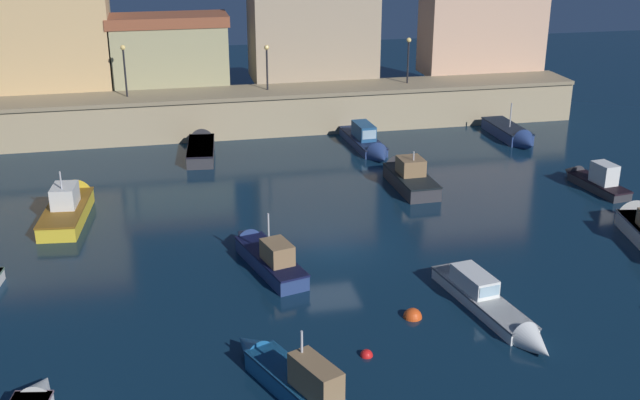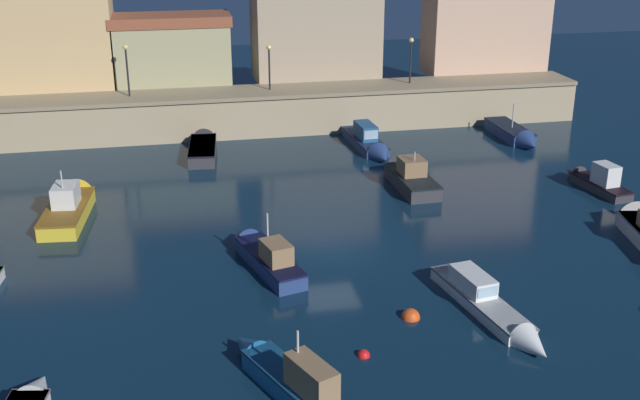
{
  "view_description": "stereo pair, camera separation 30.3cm",
  "coord_description": "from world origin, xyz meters",
  "views": [
    {
      "loc": [
        -7.14,
        -31.16,
        14.63
      ],
      "look_at": [
        0.0,
        2.27,
        1.42
      ],
      "focal_mm": 43.98,
      "sensor_mm": 36.0,
      "label": 1
    },
    {
      "loc": [
        -6.84,
        -31.22,
        14.63
      ],
      "look_at": [
        0.0,
        2.27,
        1.42
      ],
      "focal_mm": 43.98,
      "sensor_mm": 36.0,
      "label": 2
    }
  ],
  "objects": [
    {
      "name": "quay_lamp_1",
      "position": [
        0.09,
        19.26,
        4.81
      ],
      "size": [
        0.32,
        0.32,
        2.94
      ],
      "color": "black",
      "rests_on": "quay_wall"
    },
    {
      "name": "quay_lamp_0",
      "position": [
        -8.95,
        19.26,
        5.0
      ],
      "size": [
        0.32,
        0.32,
        3.28
      ],
      "color": "black",
      "rests_on": "quay_wall"
    },
    {
      "name": "mooring_buoy_0",
      "position": [
        1.61,
        -6.75,
        0.0
      ],
      "size": [
        0.71,
        0.71,
        0.71
      ],
      "primitive_type": "sphere",
      "color": "#EA4C19",
      "rests_on": "ground"
    },
    {
      "name": "ground_plane",
      "position": [
        0.0,
        0.0,
        0.0
      ],
      "size": [
        105.19,
        105.19,
        0.0
      ],
      "primitive_type": "plane",
      "color": "#0C2338"
    },
    {
      "name": "moored_boat_6",
      "position": [
        15.19,
        13.74,
        0.4
      ],
      "size": [
        1.63,
        5.96,
        2.68
      ],
      "rotation": [
        0.0,
        0.0,
        -1.56
      ],
      "color": "navy",
      "rests_on": "ground"
    },
    {
      "name": "moored_boat_8",
      "position": [
        5.47,
        13.74,
        0.44
      ],
      "size": [
        1.81,
        6.97,
        1.89
      ],
      "rotation": [
        0.0,
        0.0,
        -1.52
      ],
      "color": "navy",
      "rests_on": "ground"
    },
    {
      "name": "moored_boat_9",
      "position": [
        -3.53,
        -10.75,
        0.55
      ],
      "size": [
        3.81,
        6.95,
        2.69
      ],
      "rotation": [
        0.0,
        0.0,
        1.98
      ],
      "color": "#195689",
      "rests_on": "ground"
    },
    {
      "name": "moored_boat_11",
      "position": [
        15.61,
        4.71,
        0.47
      ],
      "size": [
        1.79,
        5.01,
        1.89
      ],
      "rotation": [
        0.0,
        0.0,
        1.71
      ],
      "color": "#333338",
      "rests_on": "ground"
    },
    {
      "name": "quay_lamp_2",
      "position": [
        9.73,
        19.26,
        4.89
      ],
      "size": [
        0.32,
        0.32,
        3.09
      ],
      "color": "black",
      "rests_on": "quay_wall"
    },
    {
      "name": "moored_boat_2",
      "position": [
        5.9,
        7.38,
        0.53
      ],
      "size": [
        1.87,
        5.83,
        2.55
      ],
      "rotation": [
        0.0,
        0.0,
        1.6
      ],
      "color": "#333338",
      "rests_on": "ground"
    },
    {
      "name": "old_town_backdrop",
      "position": [
        -2.3,
        23.32,
        6.59
      ],
      "size": [
        40.19,
        5.86,
        9.32
      ],
      "color": "tan",
      "rests_on": "ground"
    },
    {
      "name": "moored_boat_3",
      "position": [
        -11.71,
        6.6,
        0.53
      ],
      "size": [
        2.42,
        6.77,
        3.1
      ],
      "rotation": [
        0.0,
        0.0,
        1.47
      ],
      "color": "gold",
      "rests_on": "ground"
    },
    {
      "name": "moored_boat_1",
      "position": [
        -4.66,
        15.34,
        0.41
      ],
      "size": [
        2.09,
        6.2,
        1.46
      ],
      "rotation": [
        0.0,
        0.0,
        1.47
      ],
      "color": "#333338",
      "rests_on": "ground"
    },
    {
      "name": "moored_boat_10",
      "position": [
        -3.13,
        -1.06,
        0.49
      ],
      "size": [
        2.81,
        6.3,
        2.77
      ],
      "rotation": [
        0.0,
        0.0,
        1.83
      ],
      "color": "navy",
      "rests_on": "ground"
    },
    {
      "name": "quay_wall",
      "position": [
        0.0,
        19.26,
        1.41
      ],
      "size": [
        42.47,
        3.75,
        2.81
      ],
      "color": "tan",
      "rests_on": "ground"
    },
    {
      "name": "mooring_buoy_2",
      "position": [
        -0.77,
        -8.93,
        0.0
      ],
      "size": [
        0.45,
        0.45,
        0.45
      ],
      "primitive_type": "sphere",
      "color": "red",
      "rests_on": "ground"
    },
    {
      "name": "moored_boat_4",
      "position": [
        4.59,
        -7.26,
        0.38
      ],
      "size": [
        2.3,
        7.19,
        1.49
      ],
      "rotation": [
        0.0,
        0.0,
        -1.41
      ],
      "color": "white",
      "rests_on": "ground"
    }
  ]
}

